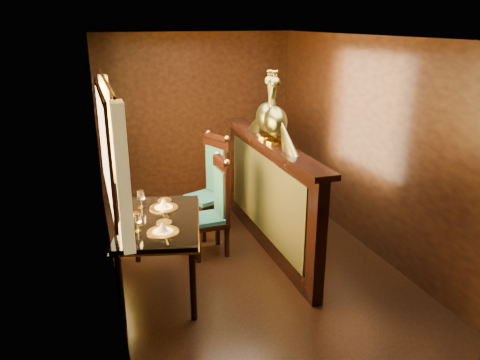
{
  "coord_description": "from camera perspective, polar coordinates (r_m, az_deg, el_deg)",
  "views": [
    {
      "loc": [
        -1.66,
        -4.49,
        2.66
      ],
      "look_at": [
        -0.09,
        0.15,
        0.98
      ],
      "focal_mm": 35.0,
      "sensor_mm": 36.0,
      "label": 1
    }
  ],
  "objects": [
    {
      "name": "chair_right",
      "position": [
        6.04,
        -3.3,
        -0.18
      ],
      "size": [
        0.62,
        0.63,
        1.32
      ],
      "rotation": [
        0.0,
        0.0,
        0.38
      ],
      "color": "black",
      "rests_on": "ground"
    },
    {
      "name": "room_shell",
      "position": [
        4.89,
        0.53,
        6.21
      ],
      "size": [
        3.04,
        5.04,
        2.52
      ],
      "color": "black",
      "rests_on": "ground"
    },
    {
      "name": "partition",
      "position": [
        5.53,
        3.52,
        -1.69
      ],
      "size": [
        0.26,
        2.7,
        1.36
      ],
      "color": "black",
      "rests_on": "ground"
    },
    {
      "name": "peacock_left",
      "position": [
        5.13,
        4.38,
        8.71
      ],
      "size": [
        0.25,
        0.66,
        0.78
      ],
      "primitive_type": null,
      "color": "#1A5038",
      "rests_on": "partition"
    },
    {
      "name": "ground",
      "position": [
        5.47,
        1.4,
        -10.14
      ],
      "size": [
        5.0,
        5.0,
        0.0
      ],
      "primitive_type": "plane",
      "color": "black",
      "rests_on": "ground"
    },
    {
      "name": "dining_table",
      "position": [
        4.78,
        -9.83,
        -5.55
      ],
      "size": [
        1.08,
        1.46,
        0.97
      ],
      "rotation": [
        0.0,
        0.0,
        -0.24
      ],
      "color": "black",
      "rests_on": "ground"
    },
    {
      "name": "peacock_right",
      "position": [
        5.35,
        3.39,
        9.19
      ],
      "size": [
        0.25,
        0.67,
        0.79
      ],
      "primitive_type": null,
      "color": "#1A5038",
      "rests_on": "partition"
    },
    {
      "name": "chair_left",
      "position": [
        5.49,
        -2.88,
        -2.84
      ],
      "size": [
        0.45,
        0.48,
        1.2
      ],
      "rotation": [
        0.0,
        0.0,
        0.04
      ],
      "color": "black",
      "rests_on": "ground"
    }
  ]
}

